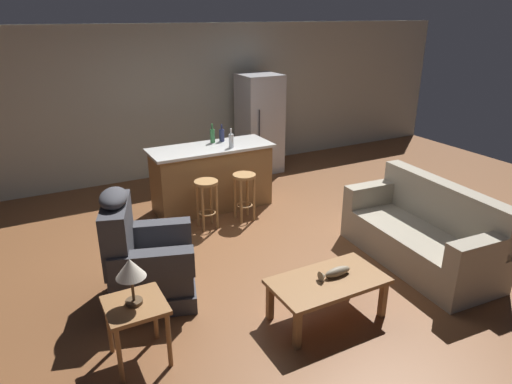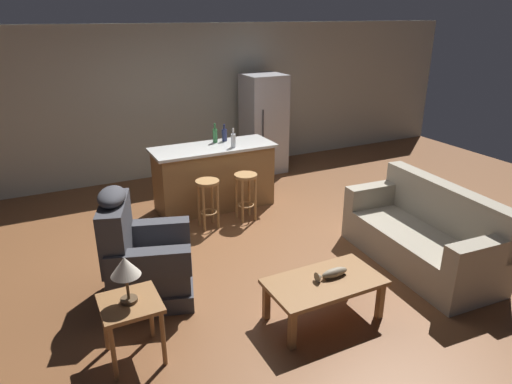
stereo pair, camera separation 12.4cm
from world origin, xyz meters
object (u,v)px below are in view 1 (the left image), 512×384
Objects in this scene: bar_stool_left at (207,196)px; refrigerator at (260,124)px; end_table at (136,314)px; bottle_wine_dark at (212,136)px; table_lamp at (130,270)px; fish_figurine at (335,273)px; coffee_table at (328,284)px; recliner_near_lamp at (144,260)px; bottle_short_amber at (231,140)px; bottle_tall_green at (222,135)px; bar_stool_right at (244,188)px; couch at (423,235)px; kitchen_island at (212,177)px.

bar_stool_left is 0.39× the size of refrigerator.
refrigerator is (3.29, 3.94, 0.42)m from end_table.
bottle_wine_dark is (0.45, 0.81, 0.59)m from bar_stool_left.
refrigerator is at bearing 50.11° from table_lamp.
fish_figurine is at bearing -8.07° from end_table.
coffee_table is 0.92× the size of recliner_near_lamp.
bottle_wine_dark reaches higher than end_table.
table_lamp is (-0.00, 0.01, 0.41)m from end_table.
table_lamp is 0.60× the size of bar_stool_left.
coffee_table is 3.27m from bottle_wine_dark.
recliner_near_lamp is at bearing -136.86° from bottle_short_amber.
bar_stool_left is 2.44× the size of bottle_short_amber.
end_table is at bearing -123.55° from bottle_wine_dark.
fish_figurine is 1.91m from recliner_near_lamp.
bottle_wine_dark is (1.94, 2.92, 0.19)m from table_lamp.
coffee_table is 3.30m from bottle_tall_green.
bar_stool_right is 2.64× the size of bottle_tall_green.
couch is at bearing -56.74° from bar_stool_right.
table_lamp is at bearing -125.29° from bar_stool_left.
fish_figurine is 2.39m from bar_stool_left.
refrigerator is 1.70m from bottle_wine_dark.
recliner_near_lamp is 2.13m from bar_stool_right.
recliner_near_lamp reaches higher than bar_stool_right.
fish_figurine is 2.89m from bottle_short_amber.
bottle_short_amber reaches higher than fish_figurine.
bottle_tall_green is (0.35, 3.21, 0.68)m from coffee_table.
table_lamp is (-1.74, 0.28, 0.50)m from coffee_table.
end_table is 2.58m from bar_stool_left.
bar_stool_left is 2.60m from refrigerator.
recliner_near_lamp is 2.14× the size of end_table.
bottle_short_amber is (2.08, 2.55, 0.19)m from table_lamp.
table_lamp is 5.13m from refrigerator.
end_table is 0.41m from table_lamp.
bar_stool_right is (0.22, -0.63, -0.01)m from kitchen_island.
bar_stool_left is (1.19, 1.21, 0.05)m from recliner_near_lamp.
fish_figurine is 1.19× the size of bottle_wine_dark.
bottle_tall_green reaches higher than table_lamp.
recliner_near_lamp is 0.95m from end_table.
bar_stool_right reaches higher than coffee_table.
coffee_table is at bearing -8.98° from table_lamp.
bottle_wine_dark is at bearing 87.96° from fish_figurine.
table_lamp reaches higher than kitchen_island.
bottle_short_amber reaches higher than kitchen_island.
kitchen_island reaches higher than bar_stool_left.
couch is 2.77m from bar_stool_left.
bottle_short_amber reaches higher than coffee_table.
recliner_near_lamp reaches higher than table_lamp.
recliner_near_lamp is at bearing 140.91° from coffee_table.
recliner_near_lamp is at bearing 71.16° from table_lamp.
coffee_table is 1.96× the size of end_table.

